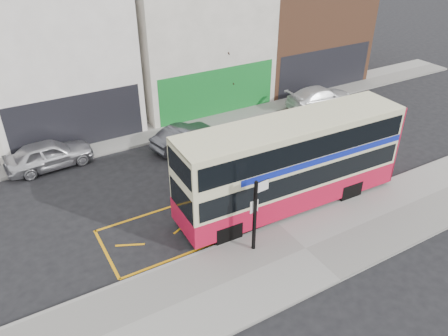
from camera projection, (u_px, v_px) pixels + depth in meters
ground at (272, 221)px, 19.31m from camera, size 120.00×120.00×0.00m
pavement at (305, 250)px, 17.57m from camera, size 40.00×4.00×0.15m
kerb at (277, 224)px, 19.00m from camera, size 40.00×0.15×0.15m
far_pavement at (170, 126)px, 27.43m from camera, size 50.00×3.00×0.15m
road_markings at (252, 202)px, 20.50m from camera, size 14.00×3.40×0.01m
terrace_left at (49, 39)px, 25.33m from camera, size 8.00×8.01×11.80m
terrace_green_shop at (189, 25)px, 29.32m from camera, size 9.00×8.01×11.30m
terrace_right at (295, 18)px, 33.45m from camera, size 9.00×8.01×10.30m
double_decker_bus at (292, 162)px, 19.28m from camera, size 10.68×2.79×4.24m
bus_stop_post at (256, 209)px, 16.58m from camera, size 0.80×0.15×3.20m
car_silver at (49, 154)px, 22.92m from camera, size 4.55×2.04×1.52m
car_grey at (185, 136)px, 24.94m from camera, size 4.23×2.29×1.32m
car_white at (320, 97)px, 29.92m from camera, size 4.99×2.17×1.43m
street_tree_right at (224, 56)px, 28.16m from camera, size 2.47×2.47×5.32m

